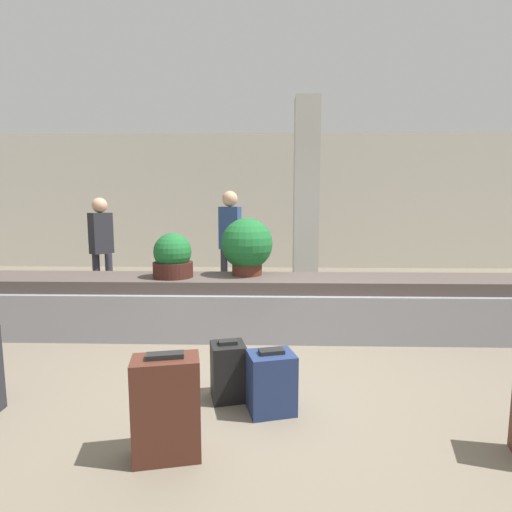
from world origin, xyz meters
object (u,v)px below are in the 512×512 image
suitcase_4 (228,371)px  potted_plant_0 (247,246)px  traveler_0 (101,241)px  potted_plant_1 (173,257)px  suitcase_2 (271,382)px  pillar (306,200)px  suitcase_0 (167,407)px  traveler_1 (230,235)px

suitcase_4 → potted_plant_0: potted_plant_0 is taller
suitcase_4 → traveler_0: (-2.25, 3.02, 0.75)m
suitcase_4 → potted_plant_0: bearing=74.2°
suitcase_4 → potted_plant_1: 1.93m
suitcase_4 → potted_plant_0: (0.06, 1.79, 0.81)m
suitcase_2 → potted_plant_1: size_ratio=0.92×
pillar → suitcase_0: 4.60m
suitcase_0 → traveler_0: traveler_0 is taller
suitcase_0 → potted_plant_0: (0.36, 2.54, 0.72)m
potted_plant_0 → suitcase_0: bearing=-98.0°
suitcase_4 → traveler_1: size_ratio=0.27×
pillar → suitcase_4: pillar is taller
traveler_1 → traveler_0: bearing=-156.4°
suitcase_2 → pillar: bearing=66.2°
suitcase_0 → suitcase_2: size_ratio=1.37×
potted_plant_1 → suitcase_0: bearing=-77.9°
suitcase_2 → potted_plant_0: size_ratio=0.69×
suitcase_4 → potted_plant_1: potted_plant_1 is taller
pillar → potted_plant_1: 2.65m
suitcase_0 → suitcase_4: suitcase_0 is taller
pillar → suitcase_2: size_ratio=6.66×
suitcase_2 → traveler_1: bearing=85.4°
traveler_0 → traveler_1: (1.96, 0.22, 0.08)m
suitcase_2 → suitcase_4: 0.39m
potted_plant_0 → traveler_1: size_ratio=0.40×
traveler_1 → pillar: bearing=29.1°
pillar → traveler_0: (-3.17, -0.47, -0.63)m
pillar → potted_plant_1: bearing=-132.6°
traveler_0 → suitcase_0: bearing=-116.4°
suitcase_0 → potted_plant_1: size_ratio=1.26×
pillar → potted_plant_0: bearing=-117.0°
pillar → suitcase_0: bearing=-106.1°
pillar → suitcase_0: (-1.22, -4.25, -1.28)m
traveler_0 → potted_plant_1: bearing=-98.1°
potted_plant_1 → traveler_1: (0.53, 1.63, 0.13)m
potted_plant_1 → traveler_0: bearing=135.6°
potted_plant_1 → traveler_1: traveler_1 is taller
suitcase_0 → pillar: bearing=62.0°
suitcase_2 → traveler_0: size_ratio=0.29×
potted_plant_1 → traveler_1: bearing=72.1°
suitcase_4 → potted_plant_1: size_ratio=0.92×
traveler_1 → suitcase_4: bearing=-67.9°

